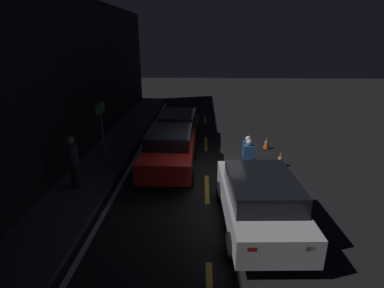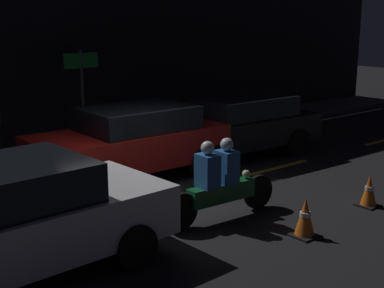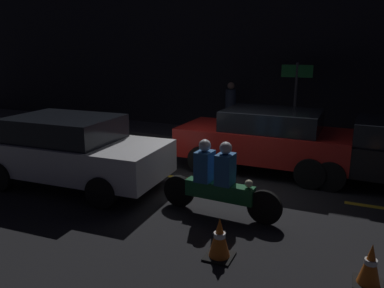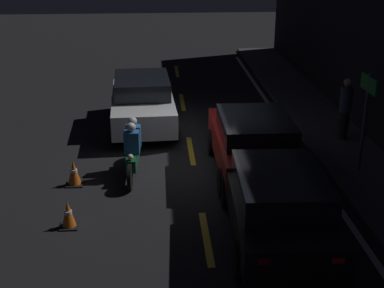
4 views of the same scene
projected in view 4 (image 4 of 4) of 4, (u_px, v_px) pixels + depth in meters
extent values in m
plane|color=black|center=(193.00, 165.00, 13.64)|extent=(56.00, 56.00, 0.00)
cube|color=#424244|center=(352.00, 158.00, 13.89)|extent=(28.00, 1.84, 0.14)
cube|color=gold|center=(177.00, 71.00, 22.92)|extent=(2.00, 0.14, 0.01)
cube|color=gold|center=(182.00, 102.00, 18.75)|extent=(2.00, 0.14, 0.01)
cube|color=gold|center=(191.00, 150.00, 14.57)|extent=(2.00, 0.14, 0.01)
cube|color=gold|center=(206.00, 238.00, 10.40)|extent=(2.00, 0.14, 0.01)
cube|color=silver|center=(308.00, 162.00, 13.83)|extent=(25.20, 0.14, 0.01)
cube|color=silver|center=(143.00, 106.00, 16.10)|extent=(4.16, 1.97, 0.70)
cube|color=black|center=(142.00, 85.00, 16.07)|extent=(2.31, 1.71, 0.51)
cube|color=red|center=(158.00, 83.00, 17.95)|extent=(0.07, 0.20, 0.10)
cube|color=red|center=(123.00, 84.00, 17.83)|extent=(0.07, 0.20, 0.10)
cylinder|color=black|center=(175.00, 130.00, 15.15)|extent=(0.63, 0.21, 0.62)
cylinder|color=black|center=(113.00, 133.00, 14.97)|extent=(0.63, 0.21, 0.62)
cylinder|color=black|center=(169.00, 104.00, 17.49)|extent=(0.63, 0.21, 0.62)
cylinder|color=black|center=(115.00, 106.00, 17.30)|extent=(0.63, 0.21, 0.62)
cube|color=red|center=(253.00, 146.00, 13.02)|extent=(4.09, 1.84, 0.70)
cube|color=black|center=(255.00, 127.00, 12.62)|extent=(2.25, 1.64, 0.47)
cube|color=red|center=(241.00, 175.00, 11.06)|extent=(0.06, 0.20, 0.10)
cube|color=red|center=(297.00, 174.00, 11.13)|extent=(0.06, 0.20, 0.10)
cylinder|color=black|center=(212.00, 142.00, 14.27)|extent=(0.67, 0.19, 0.67)
cylinder|color=black|center=(277.00, 140.00, 14.37)|extent=(0.67, 0.19, 0.67)
cylinder|color=black|center=(222.00, 183.00, 11.93)|extent=(0.67, 0.19, 0.67)
cylinder|color=black|center=(300.00, 181.00, 12.03)|extent=(0.67, 0.19, 0.67)
cube|color=black|center=(277.00, 206.00, 10.25)|extent=(4.26, 1.94, 0.65)
cube|color=black|center=(281.00, 185.00, 9.84)|extent=(2.37, 1.68, 0.47)
cube|color=red|center=(264.00, 261.00, 8.25)|extent=(0.07, 0.20, 0.10)
cube|color=red|center=(338.00, 260.00, 8.28)|extent=(0.07, 0.20, 0.10)
cylinder|color=black|center=(226.00, 191.00, 11.55)|extent=(0.66, 0.21, 0.65)
cylinder|color=black|center=(305.00, 190.00, 11.60)|extent=(0.66, 0.21, 0.65)
cylinder|color=black|center=(239.00, 260.00, 9.13)|extent=(0.66, 0.21, 0.65)
cylinder|color=black|center=(339.00, 258.00, 9.18)|extent=(0.66, 0.21, 0.65)
cylinder|color=black|center=(130.00, 177.00, 12.26)|extent=(0.62, 0.11, 0.61)
cylinder|color=black|center=(136.00, 150.00, 13.81)|extent=(0.62, 0.13, 0.61)
cube|color=#14592D|center=(133.00, 157.00, 12.98)|extent=(1.29, 0.31, 0.30)
sphere|color=#F2EABF|center=(130.00, 157.00, 12.40)|extent=(0.14, 0.14, 0.14)
cube|color=#265999|center=(132.00, 142.00, 12.73)|extent=(0.30, 0.37, 0.55)
sphere|color=silver|center=(131.00, 127.00, 12.59)|extent=(0.22, 0.22, 0.22)
cube|color=#265999|center=(133.00, 136.00, 13.10)|extent=(0.30, 0.37, 0.55)
sphere|color=silver|center=(133.00, 122.00, 12.96)|extent=(0.22, 0.22, 0.22)
cube|color=black|center=(75.00, 184.00, 12.60)|extent=(0.40, 0.40, 0.03)
cone|color=orange|center=(74.00, 172.00, 12.49)|extent=(0.31, 0.31, 0.59)
cylinder|color=white|center=(74.00, 171.00, 12.48)|extent=(0.17, 0.17, 0.07)
cube|color=black|center=(69.00, 226.00, 10.79)|extent=(0.37, 0.37, 0.03)
cone|color=orange|center=(68.00, 213.00, 10.68)|extent=(0.28, 0.28, 0.55)
cylinder|color=white|center=(68.00, 212.00, 10.67)|extent=(0.16, 0.16, 0.07)
cylinder|color=black|center=(343.00, 125.00, 14.91)|extent=(0.28, 0.28, 0.79)
cylinder|color=#2D384C|center=(346.00, 99.00, 14.63)|extent=(0.34, 0.34, 0.71)
sphere|color=tan|center=(348.00, 83.00, 14.46)|extent=(0.23, 0.23, 0.23)
cylinder|color=#4C4C51|center=(364.00, 123.00, 12.63)|extent=(0.08, 0.08, 2.40)
cube|color=#198C33|center=(369.00, 84.00, 12.28)|extent=(0.90, 0.05, 0.36)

